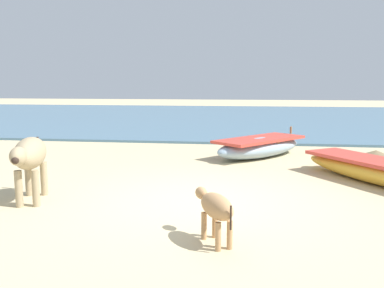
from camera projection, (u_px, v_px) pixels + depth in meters
ground at (201, 201)px, 6.93m from camera, size 80.00×80.00×0.00m
sea_water at (235, 117)px, 22.97m from camera, size 60.00×20.00×0.08m
fishing_boat_1 at (260, 147)px, 10.98m from camera, size 2.74×2.96×0.71m
cow_adult_dun at (30, 156)px, 6.80m from camera, size 0.79×1.61×1.06m
calf_near_tan at (215, 207)px, 5.08m from camera, size 0.64×0.90×0.63m
debris_pile_0 at (376, 154)px, 10.86m from camera, size 1.52×1.52×0.21m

